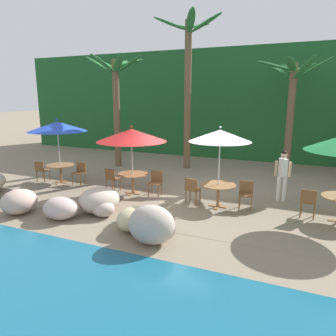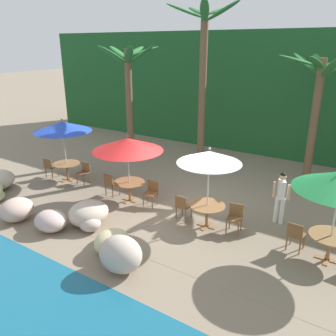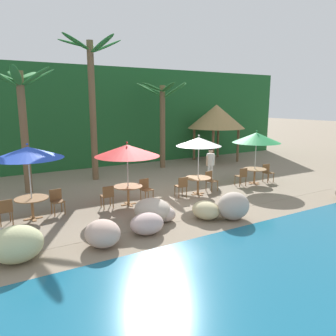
% 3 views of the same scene
% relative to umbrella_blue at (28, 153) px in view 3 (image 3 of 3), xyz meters
% --- Properties ---
extents(ground_plane, '(120.00, 120.00, 0.00)m').
position_rel_umbrella_blue_xyz_m(ground_plane, '(5.33, -0.11, -2.28)').
color(ground_plane, gray).
extents(terrace_deck, '(18.00, 5.20, 0.01)m').
position_rel_umbrella_blue_xyz_m(terrace_deck, '(5.33, -0.11, -2.27)').
color(terrace_deck, gray).
rests_on(terrace_deck, ground).
extents(foliage_backdrop, '(28.00, 2.40, 6.00)m').
position_rel_umbrella_blue_xyz_m(foliage_backdrop, '(5.33, 8.89, 0.72)').
color(foliage_backdrop, '#1E5628').
rests_on(foliage_backdrop, ground).
extents(rock_seawall, '(13.86, 2.73, 0.93)m').
position_rel_umbrella_blue_xyz_m(rock_seawall, '(2.06, -2.82, -1.90)').
color(rock_seawall, '#C2C48D').
rests_on(rock_seawall, ground).
extents(umbrella_blue, '(2.28, 2.28, 2.59)m').
position_rel_umbrella_blue_xyz_m(umbrella_blue, '(0.00, 0.00, 0.00)').
color(umbrella_blue, silver).
rests_on(umbrella_blue, ground).
extents(dining_table_blue, '(1.10, 1.10, 0.74)m').
position_rel_umbrella_blue_xyz_m(dining_table_blue, '(-0.00, 0.00, -1.66)').
color(dining_table_blue, olive).
rests_on(dining_table_blue, ground).
extents(chair_blue_seaward, '(0.46, 0.46, 0.87)m').
position_rel_umbrella_blue_xyz_m(chair_blue_seaward, '(0.84, 0.16, -1.76)').
color(chair_blue_seaward, brown).
rests_on(chair_blue_seaward, ground).
extents(chair_blue_inland, '(0.47, 0.47, 0.87)m').
position_rel_umbrella_blue_xyz_m(chair_blue_inland, '(-0.83, -0.19, -1.76)').
color(chair_blue_inland, brown).
rests_on(chair_blue_inland, ground).
extents(umbrella_red, '(2.44, 2.44, 2.45)m').
position_rel_umbrella_blue_xyz_m(umbrella_red, '(3.43, -0.16, -0.16)').
color(umbrella_red, silver).
rests_on(umbrella_red, ground).
extents(dining_table_red, '(1.10, 1.10, 0.74)m').
position_rel_umbrella_blue_xyz_m(dining_table_red, '(3.43, -0.16, -1.66)').
color(dining_table_red, olive).
rests_on(dining_table_red, ground).
extents(chair_red_seaward, '(0.46, 0.47, 0.87)m').
position_rel_umbrella_blue_xyz_m(chair_red_seaward, '(4.27, 0.02, -1.76)').
color(chair_red_seaward, brown).
rests_on(chair_red_seaward, ground).
extents(chair_red_inland, '(0.44, 0.45, 0.87)m').
position_rel_umbrella_blue_xyz_m(chair_red_inland, '(2.58, -0.21, -1.76)').
color(chair_red_inland, brown).
rests_on(chair_red_inland, ground).
extents(umbrella_white, '(1.90, 1.90, 2.57)m').
position_rel_umbrella_blue_xyz_m(umbrella_white, '(6.60, -0.32, -0.01)').
color(umbrella_white, silver).
rests_on(umbrella_white, ground).
extents(dining_table_white, '(1.10, 1.10, 0.74)m').
position_rel_umbrella_blue_xyz_m(dining_table_white, '(6.60, -0.32, -1.66)').
color(dining_table_white, olive).
rests_on(dining_table_white, ground).
extents(chair_white_seaward, '(0.48, 0.48, 0.87)m').
position_rel_umbrella_blue_xyz_m(chair_white_seaward, '(7.43, -0.12, -1.76)').
color(chair_white_seaward, brown).
rests_on(chair_white_seaward, ground).
extents(chair_white_inland, '(0.45, 0.45, 0.87)m').
position_rel_umbrella_blue_xyz_m(chair_white_inland, '(5.75, -0.36, -1.76)').
color(chair_white_inland, brown).
rests_on(chair_white_inland, ground).
extents(umbrella_green, '(2.26, 2.26, 2.60)m').
position_rel_umbrella_blue_xyz_m(umbrella_green, '(10.06, -0.18, -0.03)').
color(umbrella_green, silver).
rests_on(umbrella_green, ground).
extents(dining_table_green, '(1.10, 1.10, 0.74)m').
position_rel_umbrella_blue_xyz_m(dining_table_green, '(10.06, -0.18, -1.66)').
color(dining_table_green, olive).
rests_on(dining_table_green, ground).
extents(chair_green_seaward, '(0.47, 0.47, 0.87)m').
position_rel_umbrella_blue_xyz_m(chair_green_seaward, '(10.92, -0.19, -1.76)').
color(chair_green_seaward, brown).
rests_on(chair_green_seaward, ground).
extents(chair_green_inland, '(0.45, 0.45, 0.87)m').
position_rel_umbrella_blue_xyz_m(chair_green_inland, '(9.21, -0.22, -1.76)').
color(chair_green_inland, brown).
rests_on(chair_green_inland, ground).
extents(palm_tree_nearest, '(2.91, 2.95, 5.33)m').
position_rel_umbrella_blue_xyz_m(palm_tree_nearest, '(0.38, 3.71, 1.40)').
color(palm_tree_nearest, brown).
rests_on(palm_tree_nearest, ground).
extents(palm_tree_second, '(3.13, 3.10, 6.97)m').
position_rel_umbrella_blue_xyz_m(palm_tree_second, '(3.72, 4.67, 2.20)').
color(palm_tree_second, brown).
rests_on(palm_tree_second, ground).
extents(palm_tree_third, '(3.17, 3.19, 5.06)m').
position_rel_umbrella_blue_xyz_m(palm_tree_third, '(8.24, 5.65, 1.27)').
color(palm_tree_third, brown).
rests_on(palm_tree_third, ground).
extents(palapa_hut, '(3.78, 3.78, 3.75)m').
position_rel_umbrella_blue_xyz_m(palapa_hut, '(12.50, 5.89, 0.68)').
color(palapa_hut, brown).
rests_on(palapa_hut, ground).
extents(waiter_in_white, '(0.52, 0.39, 1.70)m').
position_rel_umbrella_blue_xyz_m(waiter_in_white, '(8.38, 1.13, -1.29)').
color(waiter_in_white, white).
rests_on(waiter_in_white, ground).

